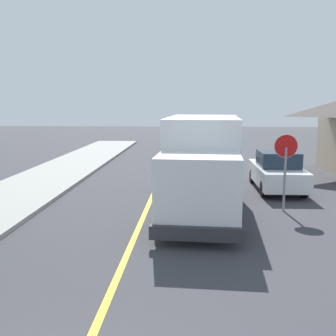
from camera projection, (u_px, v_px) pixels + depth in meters
name	position (u px, v px, depth m)	size (l,w,h in m)	color
centre_line_yellow	(146.00, 210.00, 14.15)	(0.16, 56.00, 0.01)	gold
box_truck	(202.00, 160.00, 13.84)	(2.81, 7.31, 3.20)	white
parked_car_near	(205.00, 158.00, 21.55)	(1.98, 4.47, 1.67)	silver
parked_car_mid	(202.00, 145.00, 28.35)	(1.97, 4.47, 1.67)	#B7B7BC
parked_car_far	(193.00, 137.00, 34.71)	(1.90, 4.44, 1.67)	maroon
parked_van_across	(277.00, 172.00, 17.34)	(1.84, 4.42, 1.67)	silver
stop_sign	(286.00, 158.00, 13.76)	(0.80, 0.10, 2.65)	gray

